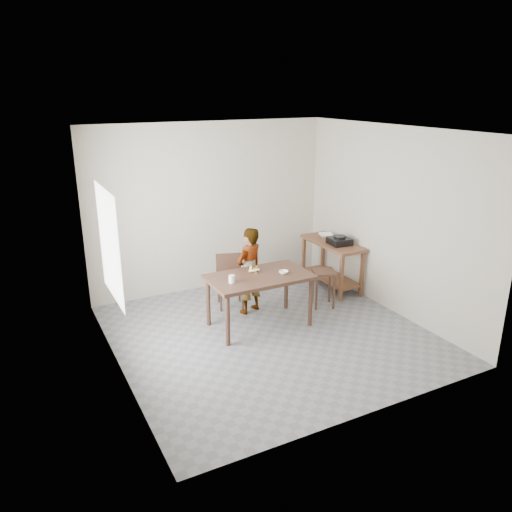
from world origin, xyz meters
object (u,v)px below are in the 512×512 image
dining_chair (230,282)px  child (249,271)px  stool (323,288)px  dining_table (259,301)px  prep_counter (331,265)px

dining_chair → child: bearing=-43.1°
dining_chair → stool: (1.26, -0.64, -0.11)m
dining_table → dining_chair: (-0.09, 0.78, 0.02)m
prep_counter → dining_chair: size_ratio=1.51×
dining_table → prep_counter: size_ratio=1.17×
prep_counter → dining_chair: prep_counter is taller
stool → dining_table: bearing=-173.4°
prep_counter → stool: (-0.55, -0.56, -0.11)m
prep_counter → stool: size_ratio=2.09×
dining_chair → prep_counter: bearing=14.8°
dining_table → dining_chair: dining_chair is taller
stool → dining_chair: bearing=152.9°
dining_table → dining_chair: size_ratio=1.77×
dining_chair → stool: bearing=-9.8°
dining_table → child: child is taller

